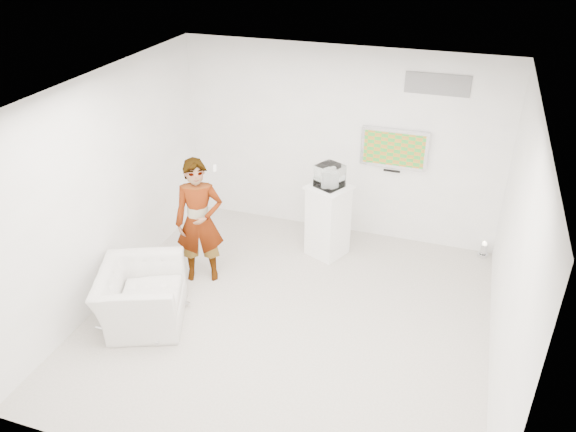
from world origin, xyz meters
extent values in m
cube|color=beige|center=(0.00, 0.00, 0.01)|extent=(5.00, 5.00, 0.01)
cube|color=#2F2F32|center=(0.00, 0.00, 3.00)|extent=(5.00, 5.00, 0.01)
cube|color=white|center=(0.00, 2.50, 1.50)|extent=(5.00, 0.01, 3.00)
cube|color=white|center=(0.00, -2.50, 1.50)|extent=(5.00, 0.01, 3.00)
cube|color=white|center=(-2.50, 0.00, 1.50)|extent=(0.01, 5.00, 3.00)
cube|color=white|center=(2.50, 0.00, 1.50)|extent=(0.01, 5.00, 3.00)
cube|color=silver|center=(0.85, 2.45, 1.55)|extent=(1.00, 0.08, 0.60)
cube|color=slate|center=(1.35, 2.49, 2.55)|extent=(0.90, 0.02, 0.30)
imported|color=silver|center=(-1.47, 0.52, 0.91)|extent=(0.78, 0.65, 1.83)
imported|color=silver|center=(-1.77, -0.60, 0.37)|extent=(1.36, 1.44, 0.75)
cube|color=white|center=(0.06, 1.70, 0.57)|extent=(0.73, 0.73, 1.14)
cylinder|color=silver|center=(2.36, 2.36, 0.12)|extent=(0.19, 0.19, 0.25)
cube|color=white|center=(0.06, 1.70, 1.31)|extent=(0.45, 0.45, 0.34)
cube|color=white|center=(0.06, 1.70, 1.26)|extent=(0.16, 0.16, 0.24)
cube|color=white|center=(-1.29, 0.75, 1.64)|extent=(0.10, 0.15, 0.04)
camera|label=1|loc=(1.83, -5.45, 4.72)|focal=35.00mm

